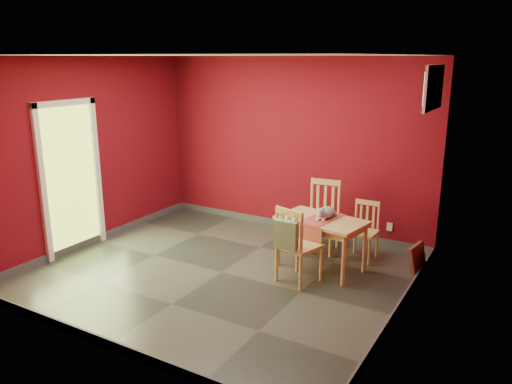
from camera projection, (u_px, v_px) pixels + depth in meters
The scene contains 13 objects.
ground at pixel (222, 272), 6.43m from camera, with size 4.50×4.50×0.00m, color #2D342D.
room_shell at pixel (222, 269), 6.41m from camera, with size 4.50×4.50×4.50m.
doorway at pixel (70, 174), 6.88m from camera, with size 0.06×1.01×2.13m.
window at pixel (433, 88), 5.57m from camera, with size 0.05×0.90×0.50m.
outlet_plate at pixel (390, 227), 7.23m from camera, with size 0.08×0.01×0.12m, color silver.
dining_table at pixel (321, 225), 6.39m from camera, with size 1.19×0.81×0.68m.
table_runner at pixel (318, 225), 6.29m from camera, with size 0.42×0.71×0.34m.
chair_far_left at pixel (322, 215), 7.08m from camera, with size 0.52×0.52×1.00m.
chair_far_right at pixel (364, 230), 6.79m from camera, with size 0.38×0.38×0.80m.
chair_near at pixel (297, 244), 6.02m from camera, with size 0.56×0.56×0.97m.
tote_bag at pixel (286, 235), 5.81m from camera, with size 0.29×0.18×0.41m.
cat at pixel (326, 210), 6.37m from camera, with size 0.21×0.41×0.20m, color slate, non-canonical shape.
picture_frame at pixel (417, 260), 6.29m from camera, with size 0.19×0.42×0.40m.
Camera 1 is at (3.36, -4.91, 2.68)m, focal length 35.00 mm.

